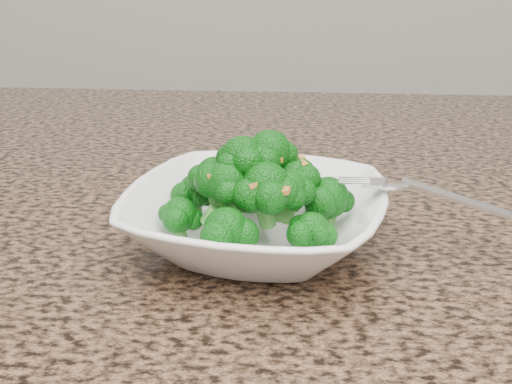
# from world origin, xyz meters

# --- Properties ---
(granite_counter) EXTENTS (1.64, 1.04, 0.03)m
(granite_counter) POSITION_xyz_m (0.00, 0.30, 0.89)
(granite_counter) COLOR brown
(granite_counter) RESTS_ON cabinet
(bowl) EXTENTS (0.25, 0.25, 0.05)m
(bowl) POSITION_xyz_m (0.13, 0.20, 0.93)
(bowl) COLOR white
(bowl) RESTS_ON granite_counter
(broccoli_pile) EXTENTS (0.19, 0.19, 0.06)m
(broccoli_pile) POSITION_xyz_m (0.13, 0.20, 0.98)
(broccoli_pile) COLOR #0B630D
(broccoli_pile) RESTS_ON bowl
(garlic_topping) EXTENTS (0.11, 0.11, 0.01)m
(garlic_topping) POSITION_xyz_m (0.13, 0.20, 1.02)
(garlic_topping) COLOR orange
(garlic_topping) RESTS_ON broccoli_pile
(fork) EXTENTS (0.17, 0.07, 0.01)m
(fork) POSITION_xyz_m (0.24, 0.20, 0.96)
(fork) COLOR silver
(fork) RESTS_ON bowl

